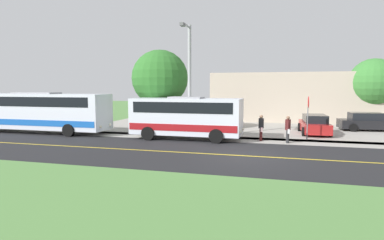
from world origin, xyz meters
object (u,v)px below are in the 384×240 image
(parked_car_far, at_px, (368,122))
(pedestrian_waiting, at_px, (261,127))
(parked_car_near, at_px, (314,125))
(transit_bus_rear, at_px, (37,111))
(commercial_building, at_px, (322,97))
(tree_lot_edge, at_px, (374,83))
(tree_curbside, at_px, (160,78))
(street_light_pole, at_px, (189,76))
(shuttle_bus_front, at_px, (186,116))
(pedestrian_with_bags, at_px, (288,128))
(stop_sign, at_px, (308,110))

(parked_car_far, bearing_deg, pedestrian_waiting, -47.23)
(pedestrian_waiting, xyz_separation_m, parked_car_near, (-4.24, 3.65, -0.21))
(parked_car_far, bearing_deg, transit_bus_rear, -72.08)
(commercial_building, bearing_deg, transit_bus_rear, -52.70)
(parked_car_far, xyz_separation_m, tree_lot_edge, (-4.90, 1.46, 3.23))
(tree_curbside, bearing_deg, street_light_pole, 50.33)
(transit_bus_rear, xyz_separation_m, tree_lot_edge, (-12.90, 26.21, 2.21))
(parked_car_near, relative_size, tree_lot_edge, 0.73)
(shuttle_bus_front, distance_m, commercial_building, 19.78)
(pedestrian_with_bags, bearing_deg, tree_lot_edge, 148.64)
(tree_lot_edge, bearing_deg, transit_bus_rear, -63.79)
(transit_bus_rear, relative_size, parked_car_far, 2.56)
(shuttle_bus_front, relative_size, tree_lot_edge, 1.22)
(street_light_pole, xyz_separation_m, tree_curbside, (-2.53, -3.05, -0.04))
(transit_bus_rear, distance_m, stop_sign, 19.78)
(transit_bus_rear, bearing_deg, shuttle_bus_front, 90.17)
(parked_car_far, bearing_deg, stop_sign, -38.18)
(street_light_pole, height_order, commercial_building, street_light_pole)
(stop_sign, relative_size, commercial_building, 0.13)
(pedestrian_with_bags, height_order, parked_car_far, pedestrian_with_bags)
(pedestrian_with_bags, xyz_separation_m, tree_lot_edge, (-12.72, 7.75, 3.00))
(pedestrian_waiting, bearing_deg, transit_bus_rear, -87.81)
(parked_car_near, xyz_separation_m, commercial_building, (-12.02, 1.75, 1.78))
(stop_sign, bearing_deg, transit_bus_rear, -85.35)
(shuttle_bus_front, xyz_separation_m, parked_car_near, (-4.85, 8.55, -0.88))
(parked_car_near, height_order, commercial_building, commercial_building)
(parked_car_near, xyz_separation_m, tree_curbside, (1.98, -11.52, 3.48))
(transit_bus_rear, relative_size, street_light_pole, 1.53)
(parked_car_near, bearing_deg, stop_sign, -12.55)
(transit_bus_rear, relative_size, pedestrian_with_bags, 6.86)
(pedestrian_with_bags, xyz_separation_m, stop_sign, (-1.42, 1.26, 1.05))
(parked_car_far, bearing_deg, tree_curbside, -72.13)
(parked_car_near, distance_m, parked_car_far, 5.31)
(pedestrian_waiting, height_order, street_light_pole, street_light_pole)
(shuttle_bus_front, xyz_separation_m, commercial_building, (-16.87, 10.30, 0.90))
(stop_sign, bearing_deg, parked_car_near, 167.45)
(shuttle_bus_front, distance_m, stop_sign, 7.99)
(tree_curbside, bearing_deg, transit_bus_rear, -71.99)
(pedestrian_with_bags, bearing_deg, parked_car_far, 141.20)
(shuttle_bus_front, height_order, parked_car_far, shuttle_bus_front)
(pedestrian_with_bags, relative_size, tree_lot_edge, 0.28)
(tree_curbside, distance_m, tree_lot_edge, 19.97)
(tree_curbside, height_order, tree_lot_edge, tree_curbside)
(street_light_pole, relative_size, commercial_building, 0.34)
(pedestrian_waiting, relative_size, parked_car_near, 0.37)
(tree_lot_edge, bearing_deg, tree_curbside, -59.95)
(shuttle_bus_front, distance_m, tree_lot_edge, 19.39)
(pedestrian_with_bags, distance_m, commercial_building, 17.21)
(stop_sign, relative_size, parked_car_far, 0.63)
(parked_car_far, xyz_separation_m, tree_curbside, (5.10, -15.82, 3.48))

